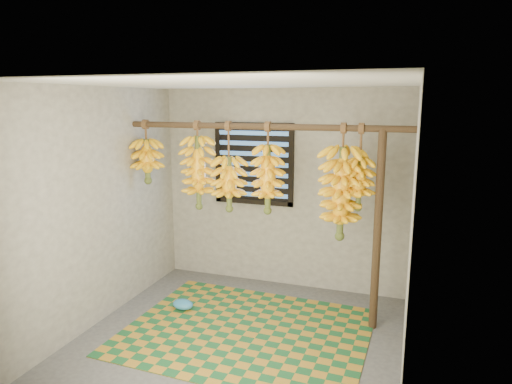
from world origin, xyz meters
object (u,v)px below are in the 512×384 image
at_px(woven_mat, 246,331).
at_px(plastic_bag, 183,304).
at_px(banana_bunch_d, 268,179).
at_px(banana_bunch_f, 359,184).
at_px(banana_bunch_a, 147,161).
at_px(banana_bunch_e, 341,193).
at_px(banana_bunch_c, 229,184).
at_px(banana_bunch_b, 198,172).
at_px(support_post, 377,232).

relative_size(woven_mat, plastic_bag, 9.31).
bearing_deg(banana_bunch_d, banana_bunch_f, 0.00).
height_order(woven_mat, plastic_bag, plastic_bag).
height_order(banana_bunch_a, banana_bunch_e, same).
relative_size(banana_bunch_a, banana_bunch_d, 0.75).
relative_size(plastic_bag, banana_bunch_c, 0.26).
xyz_separation_m(plastic_bag, banana_bunch_e, (1.64, 0.28, 1.30)).
distance_m(banana_bunch_d, banana_bunch_f, 0.93).
relative_size(woven_mat, banana_bunch_a, 3.32).
relative_size(plastic_bag, banana_bunch_b, 0.26).
bearing_deg(plastic_bag, woven_mat, -15.80).
bearing_deg(banana_bunch_d, woven_mat, -96.07).
bearing_deg(support_post, banana_bunch_a, 180.00).
distance_m(support_post, plastic_bag, 2.23).
height_order(banana_bunch_b, banana_bunch_e, same).
relative_size(banana_bunch_d, banana_bunch_e, 0.82).
relative_size(plastic_bag, banana_bunch_f, 0.30).
height_order(support_post, banana_bunch_d, banana_bunch_d).
distance_m(banana_bunch_b, banana_bunch_f, 1.72).
distance_m(banana_bunch_c, banana_bunch_e, 1.19).
relative_size(woven_mat, banana_bunch_c, 2.45).
bearing_deg(support_post, banana_bunch_b, 180.00).
height_order(support_post, banana_bunch_f, banana_bunch_f).
relative_size(support_post, banana_bunch_f, 2.37).
bearing_deg(plastic_bag, support_post, 7.82).
distance_m(banana_bunch_a, banana_bunch_d, 1.43).
relative_size(woven_mat, banana_bunch_d, 2.49).
bearing_deg(banana_bunch_f, banana_bunch_d, -180.00).
bearing_deg(banana_bunch_b, banana_bunch_f, 0.00).
xyz_separation_m(plastic_bag, banana_bunch_b, (0.09, 0.28, 1.43)).
distance_m(support_post, woven_mat, 1.62).
xyz_separation_m(banana_bunch_a, banana_bunch_f, (2.35, 0.00, -0.12)).
bearing_deg(woven_mat, support_post, 23.42).
height_order(banana_bunch_b, banana_bunch_f, same).
height_order(support_post, banana_bunch_b, banana_bunch_b).
xyz_separation_m(plastic_bag, banana_bunch_d, (0.88, 0.28, 1.40)).
relative_size(banana_bunch_b, banana_bunch_f, 1.13).
bearing_deg(woven_mat, banana_bunch_f, 27.47).
bearing_deg(banana_bunch_a, banana_bunch_d, -0.00).
bearing_deg(banana_bunch_b, plastic_bag, -108.46).
xyz_separation_m(support_post, banana_bunch_d, (-1.12, 0.00, 0.47)).
xyz_separation_m(banana_bunch_d, banana_bunch_f, (0.93, 0.00, 0.01)).
bearing_deg(banana_bunch_e, banana_bunch_f, 0.00).
relative_size(banana_bunch_d, banana_bunch_f, 1.12).
bearing_deg(banana_bunch_a, banana_bunch_e, -0.00).
height_order(banana_bunch_c, banana_bunch_e, same).
distance_m(support_post, banana_bunch_e, 0.51).
xyz_separation_m(support_post, banana_bunch_b, (-1.91, 0.00, 0.49)).
distance_m(banana_bunch_c, banana_bunch_f, 1.36).
xyz_separation_m(plastic_bag, banana_bunch_a, (-0.54, 0.28, 1.53)).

